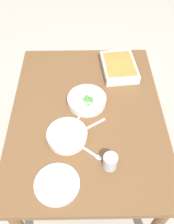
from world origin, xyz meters
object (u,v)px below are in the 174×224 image
(side_plate, at_px, (57,184))
(spoon_by_broccoli, at_px, (81,115))
(spoon_spare, at_px, (92,153))
(spoon_by_stew, at_px, (88,127))
(broccoli_bowl, at_px, (88,100))
(baking_dish, at_px, (119,67))
(drink_cup, at_px, (110,162))
(stew_bowl, at_px, (67,135))

(side_plate, height_order, spoon_by_broccoli, side_plate)
(side_plate, height_order, spoon_spare, side_plate)
(spoon_by_stew, height_order, spoon_by_broccoli, same)
(broccoli_bowl, height_order, baking_dish, broccoli_bowl)
(side_plate, relative_size, spoon_by_broccoli, 1.32)
(broccoli_bowl, height_order, side_plate, broccoli_bowl)
(spoon_by_stew, bearing_deg, spoon_by_broccoli, -154.74)
(drink_cup, distance_m, side_plate, 0.28)
(stew_bowl, distance_m, broccoli_bowl, 0.28)
(drink_cup, relative_size, spoon_by_broccoli, 0.51)
(stew_bowl, relative_size, baking_dish, 0.69)
(baking_dish, height_order, side_plate, baking_dish)
(broccoli_bowl, xyz_separation_m, baking_dish, (-0.30, 0.22, 0.00))
(stew_bowl, distance_m, baking_dish, 0.65)
(baking_dish, relative_size, spoon_spare, 2.17)
(spoon_spare, bearing_deg, spoon_by_broccoli, -167.19)
(stew_bowl, height_order, side_plate, stew_bowl)
(stew_bowl, distance_m, side_plate, 0.27)
(stew_bowl, bearing_deg, broccoli_bowl, 155.98)
(broccoli_bowl, relative_size, drink_cup, 2.78)
(baking_dish, height_order, spoon_by_broccoli, baking_dish)
(baking_dish, bearing_deg, stew_bowl, -30.98)
(drink_cup, bearing_deg, spoon_spare, -128.93)
(drink_cup, distance_m, spoon_by_broccoli, 0.36)
(stew_bowl, height_order, baking_dish, same)
(broccoli_bowl, bearing_deg, stew_bowl, -24.02)
(broccoli_bowl, distance_m, spoon_spare, 0.35)
(broccoli_bowl, relative_size, spoon_spare, 1.60)
(baking_dish, height_order, spoon_spare, baking_dish)
(broccoli_bowl, bearing_deg, spoon_by_stew, 0.53)
(stew_bowl, distance_m, spoon_by_broccoli, 0.18)
(stew_bowl, height_order, broccoli_bowl, broccoli_bowl)
(broccoli_bowl, relative_size, side_plate, 1.07)
(broccoli_bowl, bearing_deg, spoon_spare, 2.74)
(drink_cup, bearing_deg, spoon_by_broccoli, -156.15)
(spoon_by_broccoli, bearing_deg, drink_cup, 23.85)
(drink_cup, xyz_separation_m, spoon_by_stew, (-0.24, -0.10, -0.03))
(stew_bowl, bearing_deg, side_plate, -8.80)
(spoon_by_stew, distance_m, spoon_by_broccoli, 0.10)
(broccoli_bowl, xyz_separation_m, spoon_by_broccoli, (0.09, -0.04, -0.03))
(stew_bowl, xyz_separation_m, spoon_by_stew, (-0.07, 0.12, -0.03))
(stew_bowl, xyz_separation_m, spoon_spare, (0.10, 0.13, -0.03))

